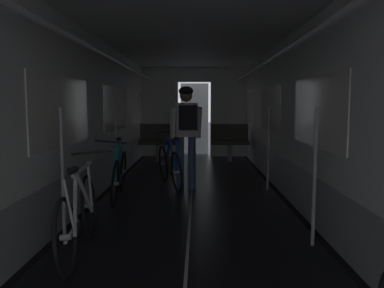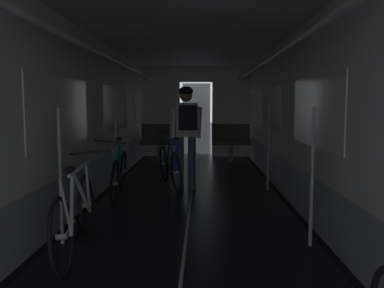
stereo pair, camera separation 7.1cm
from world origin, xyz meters
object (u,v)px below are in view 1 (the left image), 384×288
at_px(bicycle_blue_in_aisle, 170,165).
at_px(bicycle_teal, 119,174).
at_px(bicycle_white, 79,215).
at_px(person_cyclist_aisle, 186,126).
at_px(bench_seat_far_right, 229,139).
at_px(bench_seat_far_left, 158,139).

bearing_deg(bicycle_blue_in_aisle, bicycle_teal, -128.81).
bearing_deg(bicycle_white, person_cyclist_aisle, 71.56).
height_order(bench_seat_far_right, bicycle_teal, bench_seat_far_right).
height_order(bicycle_white, person_cyclist_aisle, person_cyclist_aisle).
bearing_deg(person_cyclist_aisle, bench_seat_far_right, 73.78).
relative_size(bicycle_white, person_cyclist_aisle, 0.98).
relative_size(bench_seat_far_left, bicycle_teal, 0.58).
bearing_deg(bicycle_teal, bicycle_white, -88.38).
xyz_separation_m(bicycle_white, bicycle_blue_in_aisle, (0.64, 3.10, 0.00)).
xyz_separation_m(bicycle_white, person_cyclist_aisle, (0.94, 2.83, 0.69)).
bearing_deg(bench_seat_far_left, bench_seat_far_right, 0.00).
relative_size(bench_seat_far_left, person_cyclist_aisle, 0.57).
height_order(bicycle_teal, person_cyclist_aisle, person_cyclist_aisle).
relative_size(person_cyclist_aisle, bicycle_blue_in_aisle, 1.06).
distance_m(bench_seat_far_right, person_cyclist_aisle, 3.58).
bearing_deg(bicycle_white, bench_seat_far_right, 72.76).
bearing_deg(bench_seat_far_left, person_cyclist_aisle, -76.61).
xyz_separation_m(bench_seat_far_right, bicycle_white, (-1.93, -6.23, -0.19)).
bearing_deg(bench_seat_far_left, bicycle_blue_in_aisle, -80.71).
bearing_deg(bicycle_blue_in_aisle, person_cyclist_aisle, -42.41).
xyz_separation_m(bicycle_teal, bicycle_white, (0.06, -2.22, -0.00)).
xyz_separation_m(bench_seat_far_left, bicycle_teal, (-0.20, -4.01, -0.18)).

